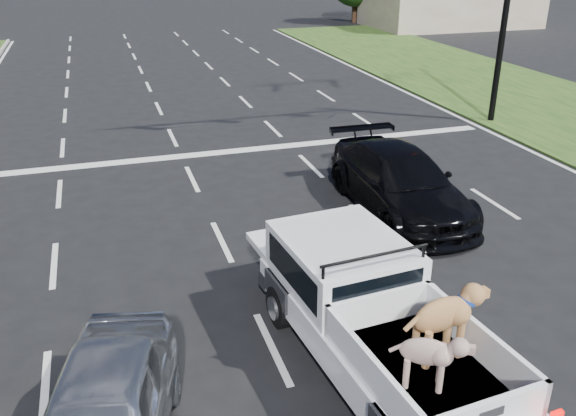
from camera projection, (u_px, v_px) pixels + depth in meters
name	position (u px, v px, depth m)	size (l,w,h in m)	color
ground	(370.00, 329.00, 10.44)	(160.00, 160.00, 0.00)	black
road_markings	(267.00, 190.00, 16.16)	(17.75, 60.00, 0.01)	silver
building_right	(451.00, 1.00, 45.39)	(12.00, 7.00, 3.60)	#C3B195
pickup_truck	(373.00, 316.00, 9.18)	(2.36, 5.40, 1.97)	black
black_coupe	(399.00, 182.00, 14.68)	(2.12, 5.22, 1.52)	black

